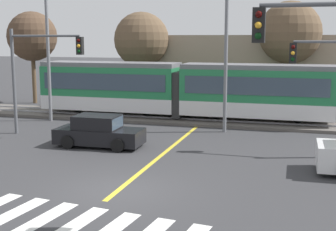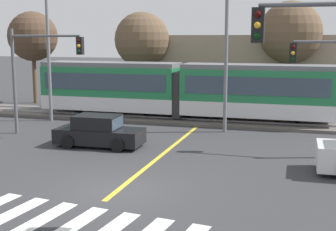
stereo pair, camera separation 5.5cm
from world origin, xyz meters
TOP-DOWN VIEW (x-y plane):
  - ground_plane at (0.00, 0.00)m, footprint 200.00×200.00m
  - track_bed at (0.00, 14.07)m, footprint 120.00×4.00m
  - rail_near at (0.00, 13.35)m, footprint 120.00×0.08m
  - rail_far at (0.00, 14.79)m, footprint 120.00×0.08m
  - light_rail_tram at (-1.50, 14.07)m, footprint 18.50×2.64m
  - crosswalk_stripe_1 at (-2.19, -2.87)m, footprint 0.88×2.85m
  - crosswalk_stripe_2 at (-1.09, -3.00)m, footprint 0.88×2.85m
  - crosswalk_stripe_3 at (0.00, -3.13)m, footprint 0.88×2.85m
  - crosswalk_stripe_4 at (1.09, -3.25)m, footprint 0.88×2.85m
  - lane_centre_line at (0.00, 5.47)m, footprint 0.20×13.20m
  - sedan_crossing at (-3.40, 5.91)m, footprint 4.24×1.99m
  - traffic_light_mid_left at (-7.58, 7.49)m, footprint 4.25×0.38m
  - street_lamp_west at (-9.16, 11.54)m, footprint 1.83×0.28m
  - street_lamp_centre at (2.02, 11.09)m, footprint 2.10×0.28m
  - bare_tree_far_west at (-14.73, 18.39)m, footprint 3.87×3.87m
  - bare_tree_west at (-5.81, 18.91)m, footprint 4.09×4.09m
  - bare_tree_east at (4.88, 18.86)m, footprint 4.25×4.25m
  - building_backdrop_far at (1.61, 22.35)m, footprint 17.50×6.00m

SIDE VIEW (x-z plane):
  - ground_plane at x=0.00m, z-range 0.00..0.00m
  - lane_centre_line at x=0.00m, z-range 0.00..0.01m
  - crosswalk_stripe_1 at x=-2.19m, z-range 0.00..0.01m
  - crosswalk_stripe_2 at x=-1.09m, z-range 0.00..0.01m
  - crosswalk_stripe_3 at x=0.00m, z-range 0.00..0.01m
  - crosswalk_stripe_4 at x=1.09m, z-range 0.00..0.01m
  - track_bed at x=0.00m, z-range 0.00..0.18m
  - rail_near at x=0.00m, z-range 0.18..0.28m
  - rail_far at x=0.00m, z-range 0.18..0.28m
  - sedan_crossing at x=-3.40m, z-range -0.06..1.46m
  - light_rail_tram at x=-1.50m, z-range 0.33..3.76m
  - building_backdrop_far at x=1.61m, z-range 0.00..5.38m
  - traffic_light_mid_left at x=-7.58m, z-range 0.98..6.64m
  - street_lamp_centre at x=2.02m, z-range 0.56..8.77m
  - street_lamp_west at x=-9.16m, z-range 0.53..9.09m
  - bare_tree_west at x=-5.81m, z-range 1.48..8.57m
  - bare_tree_far_west at x=-14.73m, z-range 1.65..8.88m
  - bare_tree_east at x=4.88m, z-range 1.68..9.34m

